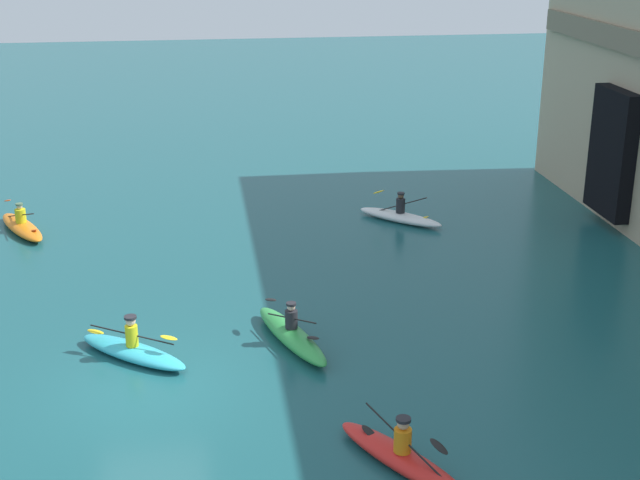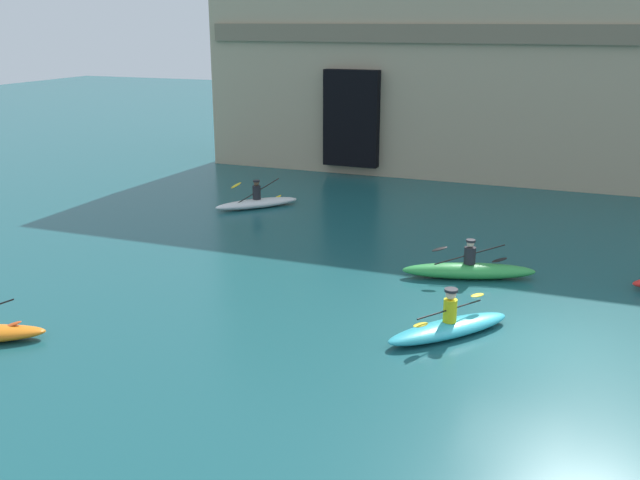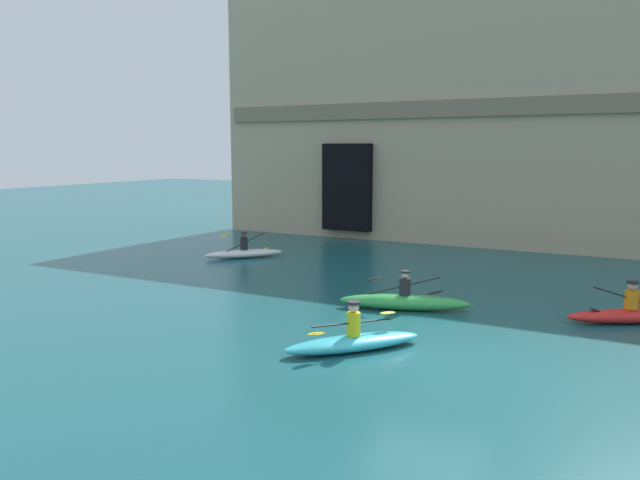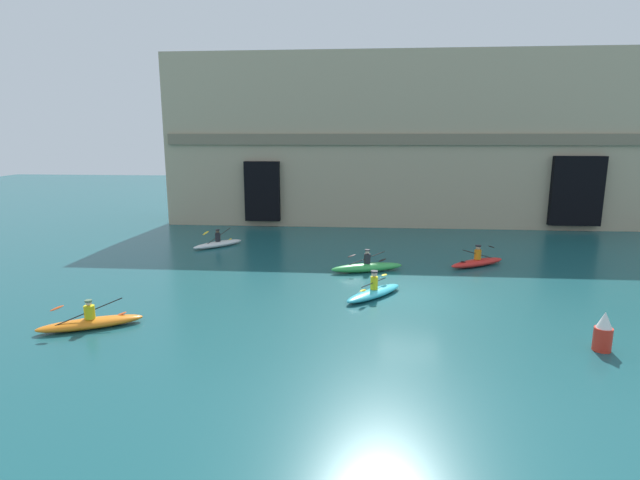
# 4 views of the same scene
# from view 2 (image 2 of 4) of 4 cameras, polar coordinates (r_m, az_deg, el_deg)

# --- Properties ---
(ground_plane) EXTENTS (120.00, 120.00, 0.00)m
(ground_plane) POSITION_cam_2_polar(r_m,az_deg,el_deg) (16.40, 15.84, -7.66)
(ground_plane) COLOR #195156
(cliff_bluff) EXTENTS (36.00, 5.66, 12.10)m
(cliff_bluff) POSITION_cam_2_polar(r_m,az_deg,el_deg) (32.75, 23.39, 14.64)
(cliff_bluff) COLOR tan
(cliff_bluff) RESTS_ON ground
(kayak_cyan) EXTENTS (2.65, 2.94, 1.11)m
(kayak_cyan) POSITION_cam_2_polar(r_m,az_deg,el_deg) (16.14, 10.29, -6.83)
(kayak_cyan) COLOR #33B2C6
(kayak_cyan) RESTS_ON ground
(kayak_green) EXTENTS (3.61, 1.79, 1.10)m
(kayak_green) POSITION_cam_2_polar(r_m,az_deg,el_deg) (19.69, 11.82, -2.35)
(kayak_green) COLOR green
(kayak_green) RESTS_ON ground
(kayak_white) EXTENTS (2.70, 2.81, 1.07)m
(kayak_white) POSITION_cam_2_polar(r_m,az_deg,el_deg) (26.67, -5.07, 3.02)
(kayak_white) COLOR white
(kayak_white) RESTS_ON ground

